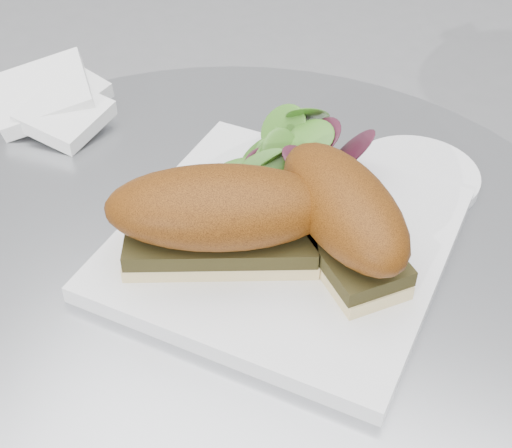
{
  "coord_description": "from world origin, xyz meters",
  "views": [
    {
      "loc": [
        0.19,
        -0.38,
        1.15
      ],
      "look_at": [
        0.02,
        0.03,
        0.77
      ],
      "focal_mm": 50.0,
      "sensor_mm": 36.0,
      "label": 1
    }
  ],
  "objects": [
    {
      "name": "sandwich_right",
      "position": [
        0.09,
        0.04,
        0.79
      ],
      "size": [
        0.17,
        0.16,
        0.08
      ],
      "rotation": [
        0.0,
        0.0,
        -0.77
      ],
      "color": "#F5E399",
      "rests_on": "plate"
    },
    {
      "name": "plate",
      "position": [
        0.04,
        0.05,
        0.74
      ],
      "size": [
        0.28,
        0.28,
        0.02
      ],
      "primitive_type": "cube",
      "rotation": [
        0.0,
        0.0,
        -0.06
      ],
      "color": "white",
      "rests_on": "table"
    },
    {
      "name": "napkin",
      "position": [
        -0.26,
        0.14,
        0.74
      ],
      "size": [
        0.17,
        0.17,
        0.02
      ],
      "primitive_type": null,
      "rotation": [
        0.0,
        0.0,
        0.4
      ],
      "color": "white",
      "rests_on": "table"
    },
    {
      "name": "table",
      "position": [
        0.0,
        0.0,
        0.49
      ],
      "size": [
        0.7,
        0.7,
        0.73
      ],
      "color": "#ADB0B4",
      "rests_on": "ground"
    },
    {
      "name": "sandwich_left",
      "position": [
        -0.0,
        0.0,
        0.79
      ],
      "size": [
        0.2,
        0.15,
        0.08
      ],
      "rotation": [
        0.0,
        0.0,
        0.41
      ],
      "color": "#F5E399",
      "rests_on": "plate"
    },
    {
      "name": "salad",
      "position": [
        0.01,
        0.13,
        0.77
      ],
      "size": [
        0.12,
        0.12,
        0.05
      ],
      "primitive_type": null,
      "color": "#487C28",
      "rests_on": "plate"
    },
    {
      "name": "saucer",
      "position": [
        0.12,
        0.19,
        0.74
      ],
      "size": [
        0.12,
        0.12,
        0.01
      ],
      "primitive_type": "cylinder",
      "color": "white",
      "rests_on": "table"
    }
  ]
}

